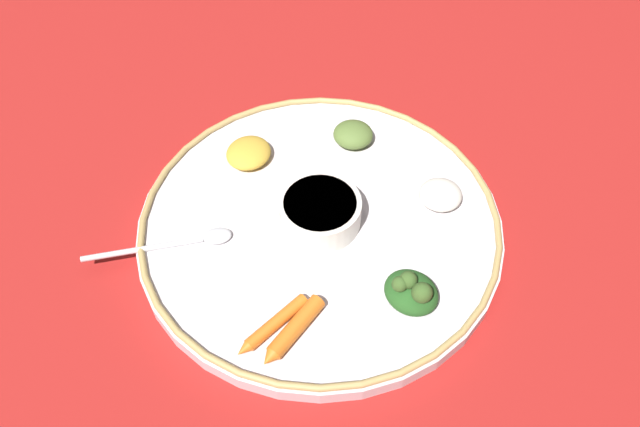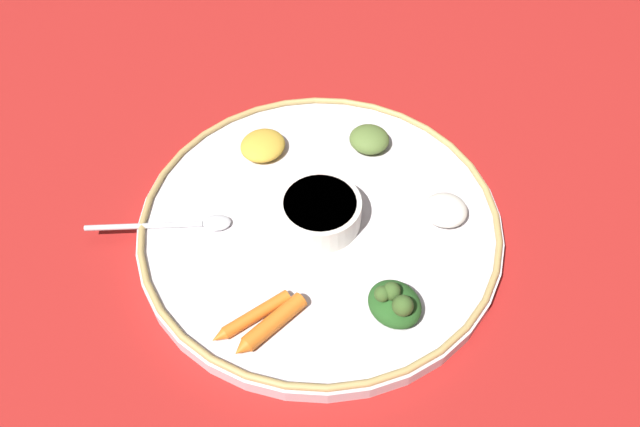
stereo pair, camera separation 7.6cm
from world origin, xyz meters
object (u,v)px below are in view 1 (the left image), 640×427
at_px(center_bowl, 320,211).
at_px(greens_pile, 411,291).
at_px(spoon, 181,242).
at_px(carrot_outer, 293,331).
at_px(carrot_near_spoon, 273,325).

distance_m(center_bowl, greens_pile, 0.15).
bearing_deg(greens_pile, spoon, -151.42).
bearing_deg(carrot_outer, spoon, -176.45).
relative_size(spoon, greens_pile, 2.39).
bearing_deg(carrot_near_spoon, greens_pile, 57.77).
bearing_deg(center_bowl, carrot_outer, -55.65).
bearing_deg(spoon, center_bowl, 56.94).
distance_m(center_bowl, carrot_near_spoon, 0.15).
height_order(spoon, carrot_outer, carrot_outer).
relative_size(center_bowl, spoon, 0.64).
bearing_deg(greens_pile, center_bowl, 176.55).
height_order(greens_pile, carrot_near_spoon, greens_pile).
bearing_deg(greens_pile, carrot_near_spoon, -122.23).
height_order(carrot_near_spoon, carrot_outer, carrot_outer).
xyz_separation_m(center_bowl, greens_pile, (0.15, -0.01, 0.00)).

